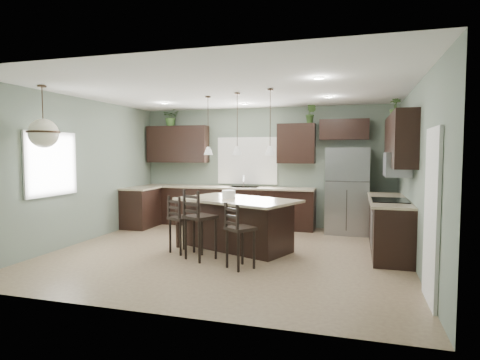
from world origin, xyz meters
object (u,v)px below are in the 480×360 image
(refrigerator, at_px, (347,191))
(kitchen_island, at_px, (237,224))
(plant_back_left, at_px, (171,117))
(serving_dish, at_px, (229,194))
(bar_stool_center, at_px, (201,225))
(bar_stool_right, at_px, (240,236))
(bar_stool_left, at_px, (182,224))

(refrigerator, bearing_deg, kitchen_island, -131.29)
(plant_back_left, bearing_deg, serving_dish, -45.26)
(refrigerator, xyz_separation_m, bar_stool_center, (-2.24, -2.89, -0.35))
(plant_back_left, bearing_deg, bar_stool_center, -56.99)
(bar_stool_right, bearing_deg, bar_stool_center, -164.82)
(refrigerator, relative_size, bar_stool_left, 1.84)
(kitchen_island, xyz_separation_m, serving_dish, (-0.19, 0.08, 0.53))
(serving_dish, xyz_separation_m, bar_stool_center, (-0.21, -0.86, -0.42))
(kitchen_island, xyz_separation_m, bar_stool_center, (-0.39, -0.78, 0.11))
(bar_stool_right, relative_size, plant_back_left, 2.25)
(bar_stool_left, height_order, bar_stool_center, bar_stool_center)
(kitchen_island, bearing_deg, bar_stool_center, -94.37)
(refrigerator, height_order, bar_stool_center, refrigerator)
(refrigerator, relative_size, bar_stool_center, 1.60)
(refrigerator, xyz_separation_m, bar_stool_right, (-1.47, -3.20, -0.42))
(serving_dish, bearing_deg, bar_stool_left, -141.17)
(serving_dish, distance_m, bar_stool_right, 1.39)
(refrigerator, bearing_deg, bar_stool_right, -114.72)
(refrigerator, height_order, serving_dish, refrigerator)
(serving_dish, distance_m, bar_stool_left, 1.00)
(bar_stool_left, bearing_deg, serving_dish, 66.48)
(bar_stool_right, xyz_separation_m, plant_back_left, (-2.78, 3.40, 2.12))
(plant_back_left, bearing_deg, bar_stool_right, -50.77)
(bar_stool_right, height_order, plant_back_left, plant_back_left)
(bar_stool_left, distance_m, plant_back_left, 3.82)
(plant_back_left, bearing_deg, bar_stool_left, -61.10)
(bar_stool_center, xyz_separation_m, bar_stool_right, (0.77, -0.31, -0.08))
(bar_stool_center, bearing_deg, refrigerator, 79.76)
(serving_dish, relative_size, bar_stool_left, 0.24)
(bar_stool_left, height_order, bar_stool_right, bar_stool_left)
(refrigerator, bearing_deg, bar_stool_left, -136.48)
(bar_stool_right, bearing_deg, kitchen_island, 146.21)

